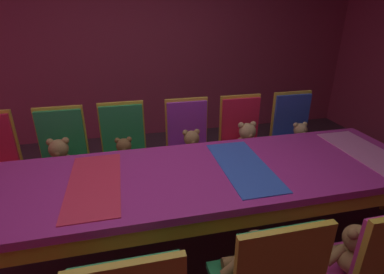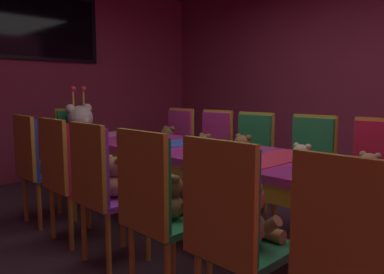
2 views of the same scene
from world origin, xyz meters
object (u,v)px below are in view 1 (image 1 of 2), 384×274
Objects in this scene: chair_left_1 at (63,152)px; chair_left_4 at (241,135)px; banquet_table at (173,185)px; chair_right_4 at (375,270)px; teddy_left_4 at (247,141)px; chair_left_5 at (292,130)px; teddy_left_1 at (60,159)px; teddy_left_5 at (300,137)px; teddy_right_3 at (255,261)px; chair_left_3 at (188,140)px; teddy_left_3 at (192,147)px; teddy_left_2 at (125,154)px; chair_left_2 at (124,145)px; teddy_right_4 at (353,251)px.

chair_left_4 is (0.01, 1.67, 0.00)m from chair_left_1.
chair_right_4 is at bearing 43.89° from banquet_table.
chair_left_5 reaches higher than teddy_left_4.
teddy_left_1 is 1.19× the size of teddy_left_5.
chair_left_5 is (-0.01, 0.57, 0.00)m from chair_left_4.
chair_left_4 is 0.15m from teddy_left_4.
chair_left_1 is 1.00× the size of chair_right_4.
teddy_left_1 is at bearing -90.22° from teddy_left_4.
teddy_left_5 is 0.83× the size of teddy_right_3.
teddy_left_4 is 1.48m from teddy_right_3.
teddy_left_1 is at bearing -0.00° from chair_left_1.
chair_left_3 is 0.14m from teddy_left_3.
teddy_left_2 is 1.15m from chair_left_4.
chair_left_5 is at bearing 89.33° from chair_left_2.
teddy_left_2 is 0.82× the size of teddy_right_3.
teddy_left_1 is at bearing -72.42° from chair_left_2.
teddy_left_5 is 0.94× the size of teddy_right_4.
teddy_left_4 reaches higher than banquet_table.
chair_left_2 reaches higher than teddy_left_1.
chair_left_2 is at bearing 92.18° from chair_left_1.
chair_right_4 is (1.72, 0.54, 0.00)m from chair_left_3.
chair_left_2 is 1.15m from teddy_left_4.
chair_left_2 is 1.71m from chair_left_5.
chair_left_2 is 0.14m from teddy_left_2.
chair_left_1 is 1.67m from chair_left_4.
chair_left_4 is at bearing 94.80° from teddy_left_1.
teddy_left_4 is at bearing -74.94° from chair_left_5.
banquet_table is at bearing 43.89° from chair_right_4.
teddy_right_3 is (1.53, 1.13, 0.00)m from chair_left_1.
chair_left_1 is 1.90m from teddy_right_3.
chair_left_3 is at bearing 17.49° from chair_right_4.
banquet_table is 12.54× the size of teddy_left_2.
chair_left_4 is 1.71m from chair_right_4.
chair_right_4 is at bearing -18.24° from chair_left_5.
chair_left_5 is at bearing -18.24° from chair_right_4.
chair_left_1 reaches higher than teddy_right_4.
teddy_left_4 is (0.15, 1.67, -0.00)m from chair_left_1.
chair_right_4 is (1.71, 0.00, 0.00)m from chair_left_4.
chair_left_5 is at bearing 97.24° from teddy_left_3.
chair_left_1 reaches higher than teddy_left_2.
teddy_left_5 is 0.29× the size of chair_right_4.
teddy_left_1 is 0.55m from chair_left_2.
teddy_left_5 is (0.02, 1.71, 0.00)m from teddy_left_2.
chair_left_5 is at bearing 94.10° from teddy_left_2.
chair_left_1 is 2.92× the size of teddy_left_1.
banquet_table is 0.77m from teddy_left_3.
chair_left_2 is at bearing 180.00° from teddy_left_2.
banquet_table is 0.92m from chair_left_2.
teddy_left_5 is (0.14, 2.23, -0.02)m from chair_left_1.
chair_left_4 is at bearing 88.69° from chair_left_2.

